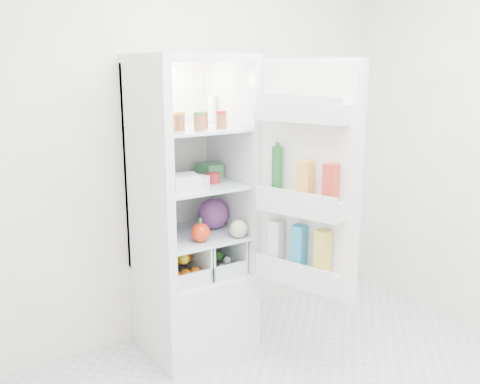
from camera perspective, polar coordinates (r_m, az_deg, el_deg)
room_walls at (r=2.26m, az=13.97°, el=9.30°), size 3.02×3.02×2.61m
refrigerator at (r=3.32m, az=-5.44°, el=-5.52°), size 0.60×0.60×1.80m
shelf_low at (r=3.24m, az=-4.95°, el=-4.57°), size 0.49×0.53×0.01m
shelf_mid at (r=3.16m, az=-5.06°, el=0.78°), size 0.49×0.53×0.02m
shelf_top at (r=3.11m, az=-5.19°, el=6.73°), size 0.49×0.53×0.02m
crisper_left at (r=3.23m, az=-6.83°, el=-7.12°), size 0.23×0.46×0.22m
crisper_right at (r=3.34m, az=-3.05°, el=-6.35°), size 0.23×0.46×0.22m
condiment_jars at (r=2.98m, az=-4.82°, el=7.42°), size 0.38×0.16×0.08m
squeeze_bottle at (r=3.32m, az=-3.00°, el=8.77°), size 0.05×0.05×0.17m
tub_white at (r=2.97m, az=-5.91°, el=0.99°), size 0.17×0.17×0.09m
tub_cream at (r=3.02m, az=-4.87°, el=1.03°), size 0.16×0.16×0.07m
tin_red at (r=3.17m, az=-2.93°, el=1.51°), size 0.10×0.10×0.06m
foil_tray at (r=3.14m, az=-7.59°, el=1.11°), size 0.17×0.13×0.04m
tub_green at (r=3.32m, az=-3.29°, el=2.31°), size 0.12×0.16×0.09m
red_cabbage at (r=3.31m, az=-2.86°, el=-2.32°), size 0.19×0.19×0.19m
bell_pepper at (r=3.08m, az=-4.23°, el=-4.33°), size 0.11×0.11×0.11m
mushroom_bowl at (r=3.24m, az=-8.29°, el=-3.91°), size 0.16×0.16×0.07m
salad_bag at (r=3.14m, az=-0.17°, el=-3.94°), size 0.11×0.11×0.11m
citrus_pile at (r=3.23m, az=-6.65°, el=-7.65°), size 0.20×0.31×0.16m
veg_pile at (r=3.36m, az=-2.95°, el=-7.10°), size 0.16×0.30×0.10m
fridge_door at (r=2.92m, az=7.08°, el=0.53°), size 0.34×0.59×1.30m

